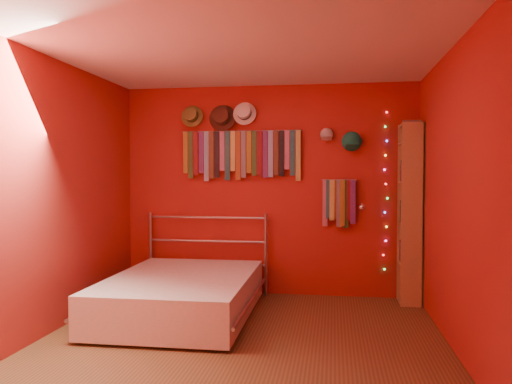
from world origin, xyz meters
The scene contains 16 objects.
ground centered at (0.00, 0.00, 0.00)m, with size 3.50×3.50×0.00m, color brown.
back_wall centered at (0.00, 1.75, 1.25)m, with size 3.50×0.02×2.50m, color #A81E1B.
right_wall centered at (1.75, 0.00, 1.25)m, with size 0.02×3.50×2.50m, color #A81E1B.
left_wall centered at (-1.75, 0.00, 1.25)m, with size 0.02×3.50×2.50m, color #A81E1B.
ceiling centered at (0.00, 0.00, 2.50)m, with size 3.50×3.50×0.02m, color white.
tie_rack centered at (-0.32, 1.68, 1.70)m, with size 1.45×0.03×0.61m.
small_tie_rack centered at (0.84, 1.68, 1.13)m, with size 0.40×0.03×0.57m.
fedora_olive centered at (-0.92, 1.66, 2.15)m, with size 0.27×0.15×0.26m.
fedora_brown centered at (-0.54, 1.65, 2.12)m, with size 0.32×0.18×0.32m.
fedora_white centered at (-0.28, 1.66, 2.17)m, with size 0.28×0.15×0.27m.
cap_white centered at (0.69, 1.70, 1.90)m, with size 0.16×0.20×0.16m.
cap_green centered at (0.98, 1.70, 1.82)m, with size 0.20×0.25×0.20m.
fairy_lights centered at (1.37, 1.71, 1.25)m, with size 0.06×0.02×1.83m.
reading_lamp centered at (1.09, 1.52, 1.07)m, with size 0.07×0.29×0.09m.
bookshelf centered at (1.66, 1.53, 1.02)m, with size 0.25×0.34×2.00m.
bed centered at (-0.73, 0.63, 0.23)m, with size 1.48×2.02×0.97m.
Camera 1 is at (0.78, -4.18, 1.44)m, focal length 35.00 mm.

